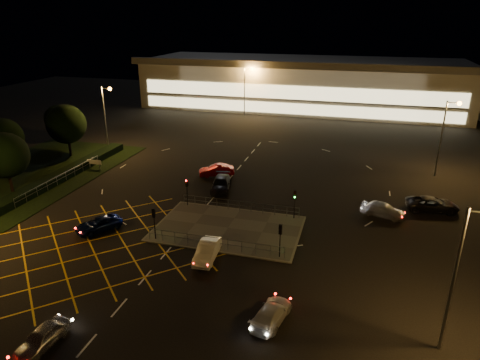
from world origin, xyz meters
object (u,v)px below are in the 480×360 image
(signal_sw, at_px, (154,217))
(car_approach_white, at_px, (271,313))
(signal_nw, at_px, (187,186))
(car_east_grey, at_px, (432,204))
(signal_se, at_px, (280,234))
(car_far_dkgrey, at_px, (221,184))
(car_circ_red, at_px, (216,170))
(car_queue_white, at_px, (207,251))
(signal_ne, at_px, (295,198))
(car_left_blue, at_px, (99,224))
(car_right_silver, at_px, (383,209))
(car_near_silver, at_px, (42,337))

(signal_sw, bearing_deg, car_approach_white, 147.28)
(signal_nw, bearing_deg, car_east_grey, 13.28)
(signal_se, xyz_separation_m, car_far_dkgrey, (-9.87, 13.53, -1.59))
(car_circ_red, bearing_deg, car_queue_white, -8.19)
(signal_ne, bearing_deg, car_east_grey, 23.55)
(signal_ne, bearing_deg, signal_nw, 180.00)
(car_east_grey, height_order, car_approach_white, car_east_grey)
(signal_ne, bearing_deg, signal_se, -90.00)
(signal_ne, xyz_separation_m, car_left_blue, (-18.31, -7.73, -1.74))
(car_right_silver, relative_size, car_circ_red, 1.00)
(car_far_dkgrey, height_order, car_right_silver, car_right_silver)
(car_far_dkgrey, distance_m, car_east_grey, 24.06)
(signal_sw, distance_m, car_circ_red, 18.14)
(car_circ_red, relative_size, car_approach_white, 1.04)
(signal_nw, bearing_deg, car_circ_red, 90.04)
(car_left_blue, bearing_deg, car_circ_red, 102.92)
(car_queue_white, distance_m, car_far_dkgrey, 15.81)
(car_near_silver, distance_m, car_east_grey, 39.50)
(signal_ne, bearing_deg, car_circ_red, 139.98)
(car_right_silver, bearing_deg, car_near_silver, 156.57)
(signal_sw, height_order, car_queue_white, signal_sw)
(signal_ne, xyz_separation_m, car_near_silver, (-12.68, -22.77, -1.70))
(signal_ne, xyz_separation_m, car_east_grey, (14.18, 6.18, -1.60))
(car_left_blue, distance_m, car_circ_red, 18.90)
(car_near_silver, xyz_separation_m, car_right_silver, (21.63, 26.05, 0.12))
(signal_sw, bearing_deg, car_queue_white, 162.85)
(car_far_dkgrey, height_order, car_circ_red, car_far_dkgrey)
(car_circ_red, distance_m, car_east_grey, 26.48)
(signal_sw, distance_m, car_right_silver, 23.84)
(car_right_silver, height_order, car_east_grey, car_right_silver)
(signal_sw, xyz_separation_m, car_far_dkgrey, (2.13, 13.53, -1.59))
(car_far_dkgrey, bearing_deg, car_approach_white, -75.75)
(signal_se, xyz_separation_m, car_queue_white, (-6.09, -1.82, -1.63))
(car_approach_white, bearing_deg, car_queue_white, -30.83)
(car_near_silver, bearing_deg, car_right_silver, 55.37)
(car_left_blue, relative_size, car_east_grey, 0.82)
(signal_sw, distance_m, car_east_grey, 29.81)
(car_left_blue, distance_m, car_right_silver, 29.40)
(signal_sw, relative_size, signal_se, 1.00)
(car_queue_white, relative_size, car_right_silver, 0.97)
(car_left_blue, height_order, car_east_grey, car_east_grey)
(signal_se, xyz_separation_m, car_east_grey, (14.18, 14.17, -1.60))
(signal_se, distance_m, car_right_silver, 14.47)
(car_near_silver, bearing_deg, car_circ_red, 93.90)
(car_left_blue, bearing_deg, signal_nw, 83.17)
(signal_nw, bearing_deg, car_approach_white, -51.46)
(car_far_dkgrey, relative_size, car_east_grey, 0.97)
(signal_se, relative_size, car_circ_red, 0.68)
(signal_nw, xyz_separation_m, car_left_blue, (-6.31, -7.73, -1.74))
(signal_sw, relative_size, car_queue_white, 0.70)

